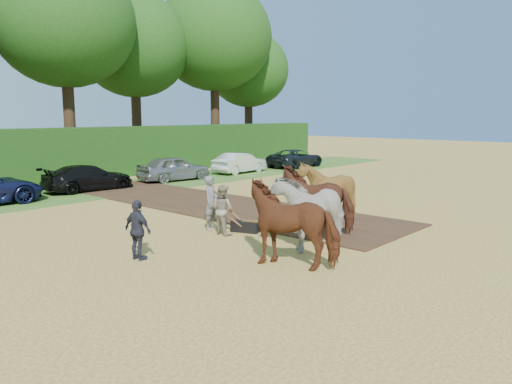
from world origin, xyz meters
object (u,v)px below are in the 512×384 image
spectator_near (223,210)px  plough_team (310,204)px  spectator_far (138,230)px  parked_cars (96,177)px

spectator_near → plough_team: (1.45, -2.30, 0.27)m
spectator_near → spectator_far: 3.45m
spectator_near → parked_cars: bearing=-7.6°
spectator_near → parked_cars: size_ratio=0.04×
spectator_near → spectator_far: size_ratio=1.00×
spectator_near → plough_team: size_ratio=0.22×
plough_team → parked_cars: (0.65, 13.35, -0.37)m
spectator_near → parked_cars: 11.25m
spectator_far → plough_team: (4.88, -1.93, 0.26)m
spectator_far → parked_cars: (5.53, 11.42, -0.10)m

